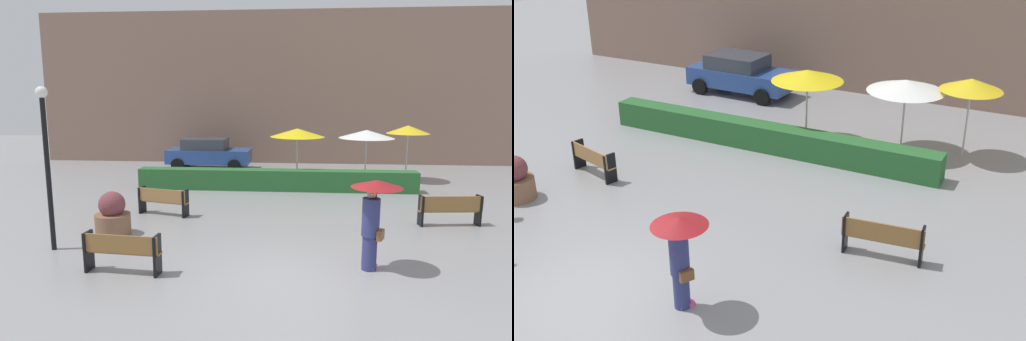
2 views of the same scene
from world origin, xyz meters
TOP-DOWN VIEW (x-y plane):
  - ground_plane at (0.00, 0.00)m, footprint 60.00×60.00m
  - bench_far_left at (-4.01, 4.40)m, footprint 1.72×0.77m
  - bench_near_left at (-3.54, -0.22)m, footprint 1.72×0.49m
  - bench_far_right at (4.68, 3.95)m, footprint 1.84×0.51m
  - pedestrian_with_umbrella at (1.83, 0.42)m, footprint 1.09×1.09m
  - planter_pot at (-4.80, 2.34)m, footprint 0.95×0.95m
  - lamp_post at (-5.80, 1.08)m, footprint 0.28×0.28m
  - patio_umbrella_yellow at (0.26, 9.61)m, footprint 2.27×2.27m
  - patio_umbrella_white at (3.22, 10.26)m, footprint 2.36×2.36m
  - patio_umbrella_yellow_far at (5.04, 10.66)m, footprint 1.84×1.84m
  - hedge_strip at (-0.58, 8.40)m, footprint 11.06×0.70m
  - building_facade at (0.00, 16.00)m, footprint 28.00×1.20m
  - parked_car at (-4.23, 13.20)m, footprint 4.25×2.08m

SIDE VIEW (x-z plane):
  - ground_plane at x=0.00m, z-range 0.00..0.00m
  - hedge_strip at x=-0.58m, z-range 0.00..0.83m
  - bench_far_left at x=-4.01m, z-range 0.07..0.94m
  - planter_pot at x=-4.80m, z-range -0.08..1.12m
  - bench_near_left at x=-3.54m, z-range 0.09..0.97m
  - bench_far_right at x=4.68m, z-range 0.08..0.99m
  - parked_car at x=-4.23m, z-range 0.03..1.60m
  - pedestrian_with_umbrella at x=1.83m, z-range 0.36..2.38m
  - patio_umbrella_white at x=3.22m, z-range 0.97..3.26m
  - patio_umbrella_yellow at x=0.26m, z-range 1.01..3.39m
  - patio_umbrella_yellow_far at x=5.04m, z-range 1.05..3.51m
  - lamp_post at x=-5.80m, z-range 0.45..4.44m
  - building_facade at x=0.00m, z-range 0.00..8.20m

